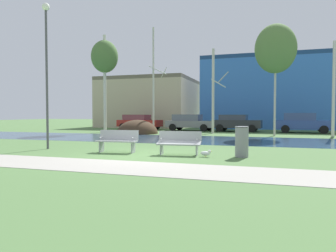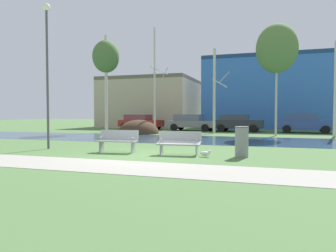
# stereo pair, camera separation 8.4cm
# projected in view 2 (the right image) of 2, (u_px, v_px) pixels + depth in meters

# --- Properties ---
(ground_plane) EXTENTS (120.00, 120.00, 0.00)m
(ground_plane) POSITION_uv_depth(u_px,v_px,m) (199.00, 137.00, 20.78)
(ground_plane) COLOR #4C703D
(paved_path_strip) EXTENTS (60.00, 2.14, 0.01)m
(paved_path_strip) POSITION_uv_depth(u_px,v_px,m) (109.00, 166.00, 9.00)
(paved_path_strip) COLOR #9E998E
(paved_path_strip) RESTS_ON ground
(river_band) EXTENTS (80.00, 6.14, 0.01)m
(river_band) POSITION_uv_depth(u_px,v_px,m) (191.00, 139.00, 18.51)
(river_band) COLOR #2D475B
(river_band) RESTS_ON ground
(soil_mound) EXTENTS (3.19, 3.08, 2.13)m
(soil_mound) POSITION_uv_depth(u_px,v_px,m) (139.00, 133.00, 24.12)
(soil_mound) COLOR #423021
(soil_mound) RESTS_ON ground
(bench_left) EXTENTS (1.65, 0.72, 0.87)m
(bench_left) POSITION_uv_depth(u_px,v_px,m) (118.00, 140.00, 12.24)
(bench_left) COLOR #9EA0A3
(bench_left) RESTS_ON ground
(bench_right) EXTENTS (1.65, 0.72, 0.87)m
(bench_right) POSITION_uv_depth(u_px,v_px,m) (179.00, 142.00, 11.47)
(bench_right) COLOR #9EA0A3
(bench_right) RESTS_ON ground
(trash_bin) EXTENTS (0.49, 0.49, 1.08)m
(trash_bin) POSITION_uv_depth(u_px,v_px,m) (242.00, 141.00, 10.88)
(trash_bin) COLOR gray
(trash_bin) RESTS_ON ground
(seagull) EXTENTS (0.42, 0.16, 0.25)m
(seagull) POSITION_uv_depth(u_px,v_px,m) (206.00, 153.00, 10.95)
(seagull) COLOR white
(seagull) RESTS_ON ground
(streetlamp) EXTENTS (0.32, 0.32, 6.22)m
(streetlamp) POSITION_uv_depth(u_px,v_px,m) (47.00, 54.00, 13.34)
(streetlamp) COLOR #4C4C51
(streetlamp) RESTS_ON ground
(birch_far_left) EXTENTS (2.18, 2.18, 7.94)m
(birch_far_left) POSITION_uv_depth(u_px,v_px,m) (106.00, 58.00, 25.41)
(birch_far_left) COLOR beige
(birch_far_left) RESTS_ON ground
(birch_left) EXTENTS (1.26, 2.31, 8.31)m
(birch_left) POSITION_uv_depth(u_px,v_px,m) (155.00, 80.00, 24.59)
(birch_left) COLOR beige
(birch_left) RESTS_ON ground
(birch_center_left) EXTENTS (1.31, 2.20, 6.57)m
(birch_center_left) POSITION_uv_depth(u_px,v_px,m) (215.00, 91.00, 24.19)
(birch_center_left) COLOR beige
(birch_center_left) RESTS_ON ground
(birch_center) EXTENTS (2.81, 2.81, 7.70)m
(birch_center) POSITION_uv_depth(u_px,v_px,m) (277.00, 49.00, 21.41)
(birch_center) COLOR #BCB7A8
(birch_center) RESTS_ON ground
(birch_center_right) EXTENTS (1.48, 2.70, 6.35)m
(birch_center_right) POSITION_uv_depth(u_px,v_px,m) (336.00, 87.00, 20.60)
(birch_center_right) COLOR beige
(birch_center_right) RESTS_ON ground
(parked_van_nearest_red) EXTENTS (4.16, 2.30, 1.45)m
(parked_van_nearest_red) POSITION_uv_depth(u_px,v_px,m) (140.00, 122.00, 29.77)
(parked_van_nearest_red) COLOR maroon
(parked_van_nearest_red) RESTS_ON ground
(parked_sedan_second_grey) EXTENTS (4.47, 2.30, 1.47)m
(parked_sedan_second_grey) POSITION_uv_depth(u_px,v_px,m) (191.00, 122.00, 28.19)
(parked_sedan_second_grey) COLOR slate
(parked_sedan_second_grey) RESTS_ON ground
(parked_hatch_third_dark) EXTENTS (4.16, 2.30, 1.45)m
(parked_hatch_third_dark) POSITION_uv_depth(u_px,v_px,m) (238.00, 123.00, 26.78)
(parked_hatch_third_dark) COLOR #282B30
(parked_hatch_third_dark) RESTS_ON ground
(parked_wagon_fourth_blue) EXTENTS (4.27, 2.24, 1.60)m
(parked_wagon_fourth_blue) POSITION_uv_depth(u_px,v_px,m) (304.00, 123.00, 24.82)
(parked_wagon_fourth_blue) COLOR #2D4793
(parked_wagon_fourth_blue) RESTS_ON ground
(building_beige_block) EXTENTS (10.16, 9.42, 5.65)m
(building_beige_block) POSITION_uv_depth(u_px,v_px,m) (152.00, 103.00, 37.44)
(building_beige_block) COLOR #BCAD8E
(building_beige_block) RESTS_ON ground
(building_blue_store) EXTENTS (16.75, 8.47, 7.43)m
(building_blue_store) POSITION_uv_depth(u_px,v_px,m) (286.00, 93.00, 33.21)
(building_blue_store) COLOR #3870C6
(building_blue_store) RESTS_ON ground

